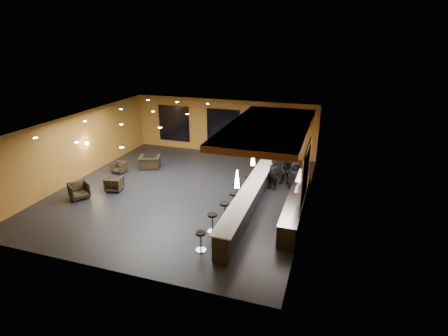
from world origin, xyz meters
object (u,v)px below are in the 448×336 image
(bar_stool_0, at_px, (201,239))
(bar_stool_4, at_px, (237,188))
(armchair_a, at_px, (79,191))
(armchair_c, at_px, (119,167))
(staff_c, at_px, (295,176))
(prep_counter, at_px, (296,204))
(staff_a, at_px, (273,175))
(bar_stool_1, at_px, (212,220))
(pendant_0, at_px, (237,179))
(staff_b, at_px, (287,171))
(bar_counter, at_px, (249,201))
(armchair_b, at_px, (114,184))
(pendant_2, at_px, (265,142))
(bar_stool_2, at_px, (225,209))
(bar_stool_3, at_px, (234,199))
(pendant_1, at_px, (253,158))
(bar_stool_5, at_px, (248,180))
(column, at_px, (270,144))
(armchair_d, at_px, (150,162))
(bar_stool_6, at_px, (253,171))

(bar_stool_0, xyz_separation_m, bar_stool_4, (0.01, 4.59, 0.01))
(armchair_a, distance_m, armchair_c, 3.41)
(staff_c, height_order, armchair_c, staff_c)
(prep_counter, xyz_separation_m, staff_a, (-1.43, 2.11, 0.38))
(bar_stool_0, bearing_deg, bar_stool_1, 91.86)
(armchair_a, distance_m, bar_stool_1, 7.14)
(pendant_0, relative_size, staff_b, 0.45)
(bar_counter, bearing_deg, prep_counter, 14.04)
(staff_c, height_order, bar_stool_4, staff_c)
(bar_counter, height_order, armchair_b, bar_counter)
(staff_c, distance_m, bar_stool_1, 5.64)
(staff_a, bearing_deg, staff_b, 70.21)
(pendant_2, distance_m, staff_c, 2.26)
(staff_c, height_order, armchair_a, staff_c)
(pendant_2, relative_size, bar_stool_2, 0.81)
(armchair_a, relative_size, bar_stool_2, 0.98)
(armchair_a, height_order, armchair_c, armchair_a)
(bar_stool_3, bearing_deg, bar_stool_1, -96.92)
(armchair_a, bearing_deg, pendant_1, -43.59)
(bar_stool_5, bearing_deg, staff_a, 14.55)
(pendant_0, distance_m, bar_stool_1, 2.08)
(column, bearing_deg, bar_stool_2, -97.31)
(staff_b, distance_m, bar_stool_0, 7.18)
(pendant_1, bearing_deg, column, 90.00)
(armchair_d, height_order, bar_stool_5, armchair_d)
(pendant_1, height_order, armchair_c, pendant_1)
(armchair_b, relative_size, bar_stool_2, 0.92)
(pendant_2, height_order, staff_c, pendant_2)
(column, xyz_separation_m, bar_stool_3, (-0.69, -4.65, -1.24))
(column, relative_size, pendant_2, 5.00)
(pendant_1, bearing_deg, bar_stool_3, -141.71)
(staff_c, bearing_deg, pendant_0, -125.25)
(armchair_d, distance_m, bar_stool_0, 9.02)
(bar_stool_3, bearing_deg, staff_c, 51.97)
(armchair_d, bearing_deg, staff_a, 153.99)
(prep_counter, distance_m, armchair_d, 9.24)
(staff_b, height_order, bar_stool_2, staff_b)
(prep_counter, height_order, staff_c, staff_c)
(column, relative_size, pendant_1, 5.00)
(bar_counter, height_order, armchair_d, bar_counter)
(prep_counter, bearing_deg, pendant_2, 128.66)
(armchair_c, relative_size, armchair_d, 0.60)
(staff_a, xyz_separation_m, bar_stool_0, (-1.48, -6.10, -0.32))
(column, height_order, armchair_b, column)
(pendant_2, xyz_separation_m, armchair_a, (-8.03, -4.24, -1.96))
(bar_stool_3, bearing_deg, staff_a, 64.54)
(pendant_2, relative_size, armchair_d, 0.61)
(bar_stool_6, bearing_deg, column, 57.09)
(staff_b, distance_m, bar_stool_3, 3.91)
(pendant_0, height_order, armchair_a, pendant_0)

